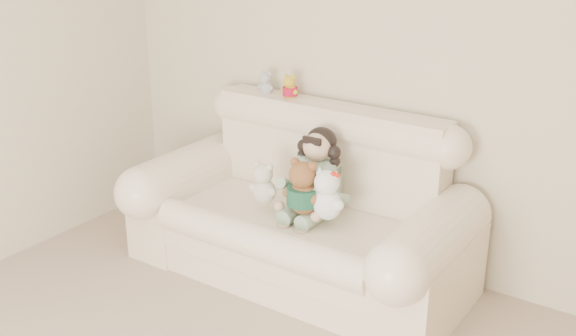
{
  "coord_description": "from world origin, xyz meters",
  "views": [
    {
      "loc": [
        1.57,
        -1.18,
        2.18
      ],
      "look_at": [
        -0.54,
        1.9,
        0.75
      ],
      "focal_mm": 42.93,
      "sensor_mm": 36.0,
      "label": 1
    }
  ],
  "objects_px": {
    "brown_teddy": "(303,182)",
    "cream_teddy": "(264,179)",
    "seated_child": "(318,171)",
    "white_cat": "(328,189)",
    "sofa": "(297,199)"
  },
  "relations": [
    {
      "from": "brown_teddy",
      "to": "seated_child",
      "type": "bearing_deg",
      "value": 112.02
    },
    {
      "from": "seated_child",
      "to": "sofa",
      "type": "bearing_deg",
      "value": -147.71
    },
    {
      "from": "cream_teddy",
      "to": "brown_teddy",
      "type": "bearing_deg",
      "value": 4.18
    },
    {
      "from": "brown_teddy",
      "to": "cream_teddy",
      "type": "bearing_deg",
      "value": -164.91
    },
    {
      "from": "white_cat",
      "to": "cream_teddy",
      "type": "relative_size",
      "value": 1.18
    },
    {
      "from": "seated_child",
      "to": "brown_teddy",
      "type": "distance_m",
      "value": 0.2
    },
    {
      "from": "brown_teddy",
      "to": "white_cat",
      "type": "xyz_separation_m",
      "value": [
        0.15,
        0.02,
        -0.02
      ]
    },
    {
      "from": "brown_teddy",
      "to": "cream_teddy",
      "type": "xyz_separation_m",
      "value": [
        -0.28,
        -0.01,
        -0.04
      ]
    },
    {
      "from": "white_cat",
      "to": "sofa",
      "type": "bearing_deg",
      "value": 170.36
    },
    {
      "from": "seated_child",
      "to": "cream_teddy",
      "type": "height_order",
      "value": "seated_child"
    },
    {
      "from": "sofa",
      "to": "white_cat",
      "type": "relative_size",
      "value": 5.83
    },
    {
      "from": "seated_child",
      "to": "white_cat",
      "type": "bearing_deg",
      "value": -54.02
    },
    {
      "from": "seated_child",
      "to": "white_cat",
      "type": "distance_m",
      "value": 0.25
    },
    {
      "from": "brown_teddy",
      "to": "cream_teddy",
      "type": "height_order",
      "value": "brown_teddy"
    },
    {
      "from": "sofa",
      "to": "white_cat",
      "type": "bearing_deg",
      "value": -20.12
    }
  ]
}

